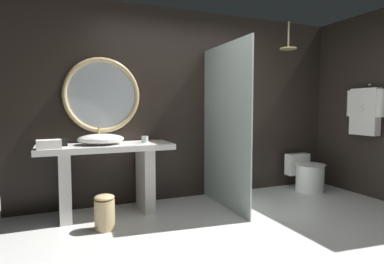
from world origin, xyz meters
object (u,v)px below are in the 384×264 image
at_px(round_wall_mirror, 102,95).
at_px(toilet, 307,174).
at_px(vessel_sink, 101,139).
at_px(waste_bin, 105,212).
at_px(folded_hand_towel, 49,144).
at_px(hanging_bathrobe, 365,110).
at_px(tumbler_cup, 145,139).
at_px(tissue_box, 61,142).
at_px(rain_shower_head, 288,46).

distance_m(round_wall_mirror, toilet, 3.22).
xyz_separation_m(vessel_sink, waste_bin, (-0.04, -0.51, -0.71)).
bearing_deg(folded_hand_towel, hanging_bathrobe, -6.29).
bearing_deg(toilet, waste_bin, -171.97).
xyz_separation_m(hanging_bathrobe, folded_hand_towel, (-4.07, 0.45, -0.36)).
distance_m(tumbler_cup, folded_hand_towel, 1.09).
relative_size(tissue_box, waste_bin, 0.38).
xyz_separation_m(toilet, folded_hand_towel, (-3.59, -0.12, 0.64)).
distance_m(tissue_box, toilet, 3.53).
height_order(tissue_box, folded_hand_towel, folded_hand_towel).
bearing_deg(toilet, rain_shower_head, 175.81).
xyz_separation_m(tissue_box, rain_shower_head, (3.08, -0.06, 1.27)).
relative_size(round_wall_mirror, rain_shower_head, 2.40).
bearing_deg(rain_shower_head, toilet, -4.19).
xyz_separation_m(round_wall_mirror, toilet, (2.98, -0.35, -1.17)).
xyz_separation_m(tumbler_cup, folded_hand_towel, (-1.08, -0.19, 0.01)).
bearing_deg(tumbler_cup, folded_hand_towel, -170.07).
bearing_deg(waste_bin, folded_hand_towel, 148.63).
height_order(vessel_sink, hanging_bathrobe, hanging_bathrobe).
bearing_deg(tumbler_cup, tissue_box, 178.76).
bearing_deg(tissue_box, vessel_sink, -2.05).
relative_size(rain_shower_head, toilet, 0.66).
bearing_deg(vessel_sink, tissue_box, 177.95).
distance_m(hanging_bathrobe, folded_hand_towel, 4.11).
xyz_separation_m(vessel_sink, toilet, (3.04, -0.07, -0.65)).
bearing_deg(hanging_bathrobe, rain_shower_head, 145.57).
xyz_separation_m(vessel_sink, rain_shower_head, (2.64, -0.05, 1.25)).
relative_size(tumbler_cup, rain_shower_head, 0.21).
xyz_separation_m(tissue_box, toilet, (3.47, -0.09, -0.63)).
bearing_deg(toilet, hanging_bathrobe, -49.85).
height_order(tissue_box, waste_bin, tissue_box).
height_order(toilet, folded_hand_towel, folded_hand_towel).
height_order(hanging_bathrobe, folded_hand_towel, hanging_bathrobe).
relative_size(tumbler_cup, folded_hand_towel, 0.34).
bearing_deg(tissue_box, round_wall_mirror, 27.76).
xyz_separation_m(round_wall_mirror, rain_shower_head, (2.59, -0.32, 0.73)).
distance_m(toilet, folded_hand_towel, 3.65).
height_order(tissue_box, toilet, tissue_box).
bearing_deg(toilet, folded_hand_towel, -178.09).
bearing_deg(tissue_box, toilet, -1.48).
bearing_deg(round_wall_mirror, rain_shower_head, -7.08).
bearing_deg(waste_bin, hanging_bathrobe, -2.16).
bearing_deg(rain_shower_head, waste_bin, -170.22).
bearing_deg(hanging_bathrobe, tissue_box, 170.55).
bearing_deg(rain_shower_head, folded_hand_towel, -177.35).
relative_size(round_wall_mirror, hanging_bathrobe, 1.30).
bearing_deg(tissue_box, rain_shower_head, -1.14).
height_order(vessel_sink, tissue_box, vessel_sink).
xyz_separation_m(vessel_sink, hanging_bathrobe, (3.51, -0.64, 0.34)).
xyz_separation_m(tissue_box, hanging_bathrobe, (3.95, -0.66, 0.36)).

